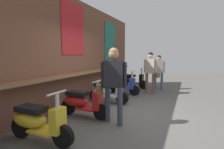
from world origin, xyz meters
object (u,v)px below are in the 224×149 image
Objects in this scene: scooter_silver at (106,91)px; shopper_with_handbag at (151,68)px; scooter_blue at (121,85)px; scooter_black at (132,80)px; scooter_red at (81,102)px; shopper_browsing at (159,69)px; shopper_passing at (113,78)px; scooter_yellow at (37,121)px.

shopper_with_handbag is at bearing 62.44° from scooter_silver.
scooter_blue is 1.00× the size of scooter_black.
scooter_black is (4.33, -0.00, 0.00)m from scooter_red.
scooter_silver is at bearing -87.51° from scooter_black.
shopper_browsing is 0.91× the size of shopper_passing.
shopper_with_handbag is (4.91, -1.07, 0.66)m from scooter_yellow.
scooter_black is at bearing 94.37° from scooter_blue.
scooter_red is 0.80× the size of shopper_passing.
scooter_yellow is 0.82× the size of shopper_with_handbag.
shopper_browsing is at bearing 68.86° from scooter_silver.
scooter_silver is at bearing -85.63° from scooter_blue.
scooter_black is 1.52m from shopper_with_handbag.
scooter_red is (1.43, 0.00, 0.00)m from scooter_yellow.
scooter_yellow and scooter_red have the same top height.
scooter_yellow is 1.77m from shopper_passing.
shopper_passing is at bearing -5.69° from scooter_red.
scooter_yellow and scooter_blue have the same top height.
shopper_with_handbag is (3.48, -1.07, 0.66)m from scooter_red.
scooter_black is (2.87, -0.00, 0.00)m from scooter_silver.
shopper_browsing is (4.58, -1.22, 0.58)m from scooter_red.
shopper_with_handbag is 1.07× the size of shopper_browsing.
scooter_blue is at bearing -175.53° from shopper_passing.
shopper_browsing reaches higher than scooter_black.
shopper_with_handbag is at bearing 73.32° from scooter_red.
scooter_blue is (2.89, -0.00, 0.00)m from scooter_red.
scooter_yellow is at bearing -87.51° from scooter_black.
scooter_red is at bearing -29.49° from shopper_browsing.
scooter_black is 0.80× the size of shopper_passing.
scooter_blue is at bearing 90.36° from scooter_red.
scooter_yellow and scooter_black have the same top height.
shopper_passing is at bearing -58.78° from scooter_silver.
scooter_silver is 0.82× the size of shopper_with_handbag.
scooter_yellow is 0.88× the size of shopper_browsing.
scooter_blue is 0.82× the size of shopper_with_handbag.
shopper_browsing reaches higher than scooter_silver.
shopper_with_handbag is 3.58m from shopper_passing.
scooter_yellow is at bearing -47.98° from shopper_passing.
shopper_passing is (-4.43, -0.94, 0.69)m from scooter_black.
shopper_passing reaches higher than scooter_yellow.
shopper_passing is (-2.99, -0.93, 0.69)m from scooter_blue.
scooter_yellow is at bearing -89.63° from scooter_red.
scooter_red and scooter_blue have the same top height.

